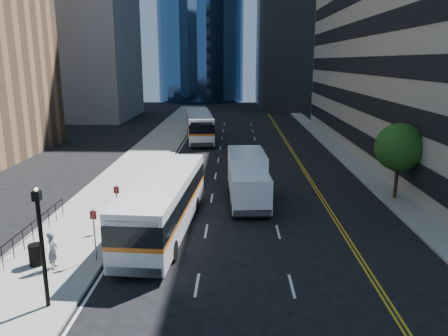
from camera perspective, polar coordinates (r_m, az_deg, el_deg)
name	(u,v)px	position (r m, az deg, el deg)	size (l,w,h in m)	color
ground	(272,247)	(22.74, 6.29, -10.17)	(160.00, 160.00, 0.00)	black
sidewalk_west	(155,149)	(47.39, -9.02, 2.51)	(5.00, 90.00, 0.15)	gray
sidewalk_east	(338,150)	(47.88, 14.62, 2.35)	(2.00, 90.00, 0.15)	gray
midrise_west	(71,7)	(77.68, -19.30, 19.20)	(18.00, 18.00, 35.00)	gray
street_tree	(399,147)	(31.22, 21.93, 2.52)	(3.20, 3.20, 5.10)	#332114
lamp_post	(42,243)	(17.55, -22.71, -9.00)	(0.28, 0.28, 4.56)	black
bus_front	(165,202)	(24.18, -7.75, -4.44)	(3.42, 12.17, 3.10)	silver
bus_rear	(199,125)	(52.30, -3.26, 5.59)	(4.27, 12.74, 3.22)	silver
box_truck	(248,178)	(28.69, 3.11, -1.30)	(2.73, 7.01, 3.30)	white
trash_can	(36,255)	(21.97, -23.33, -10.35)	(0.65, 0.65, 0.98)	black
pedestrian	(53,250)	(21.20, -21.46, -9.98)	(0.62, 0.41, 1.70)	#5B5C63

